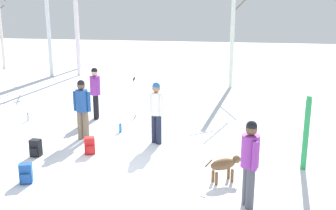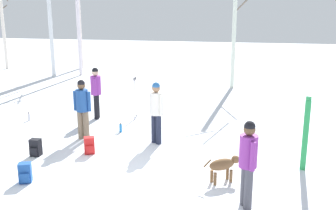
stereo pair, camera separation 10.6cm
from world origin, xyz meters
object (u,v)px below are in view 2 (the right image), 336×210
at_px(person_3, 156,109).
at_px(water_bottle_1, 121,128).
at_px(water_bottle_0, 29,117).
at_px(person_4, 82,106).
at_px(ski_poles_0, 135,97).
at_px(ski_pair_planted_1, 306,134).
at_px(birch_tree_0, 2,18).
at_px(backpack_1, 36,148).
at_px(backpack_2, 25,173).
at_px(birch_tree_2, 78,0).
at_px(birch_tree_4, 235,23).
at_px(person_2, 248,159).
at_px(dog, 223,165).
at_px(person_1, 96,90).
at_px(backpack_0, 89,146).
at_px(birch_tree_3, 77,1).

relative_size(person_3, water_bottle_1, 6.27).
bearing_deg(water_bottle_0, person_4, -29.18).
bearing_deg(person_4, ski_poles_0, 67.27).
bearing_deg(ski_pair_planted_1, ski_poles_0, 145.61).
distance_m(person_4, water_bottle_0, 2.94).
bearing_deg(birch_tree_0, backpack_1, -55.77).
distance_m(person_3, birch_tree_0, 15.39).
relative_size(person_4, backpack_1, 3.90).
distance_m(backpack_2, birch_tree_2, 15.59).
xyz_separation_m(person_4, backpack_2, (-0.18, -2.90, -0.77)).
bearing_deg(birch_tree_4, person_3, -103.63).
bearing_deg(birch_tree_2, person_2, -57.60).
xyz_separation_m(birch_tree_2, birch_tree_4, (8.76, -3.82, -0.96)).
bearing_deg(birch_tree_2, dog, -57.11).
height_order(person_4, water_bottle_0, person_4).
height_order(person_1, person_4, same).
bearing_deg(ski_poles_0, backpack_2, -102.18).
xyz_separation_m(person_3, backpack_0, (-1.53, -1.08, -0.77)).
xyz_separation_m(backpack_2, water_bottle_1, (1.03, 3.66, -0.08)).
height_order(person_2, person_4, same).
xyz_separation_m(water_bottle_0, water_bottle_1, (3.31, -0.61, -0.00)).
relative_size(person_2, birch_tree_2, 0.24).
xyz_separation_m(person_1, person_3, (2.45, -1.99, 0.00)).
bearing_deg(ski_poles_0, birch_tree_4, 61.12).
bearing_deg(person_3, person_1, 140.87).
height_order(person_3, ski_pair_planted_1, ski_pair_planted_1).
bearing_deg(backpack_1, person_3, 27.46).
distance_m(water_bottle_0, birch_tree_2, 11.08).
bearing_deg(birch_tree_4, backpack_0, -111.17).
bearing_deg(water_bottle_0, backpack_2, -61.94).
bearing_deg(ski_poles_0, ski_pair_planted_1, -34.39).
bearing_deg(water_bottle_0, person_2, -32.75).
height_order(person_4, backpack_1, person_4).
height_order(person_3, person_4, same).
bearing_deg(person_2, ski_pair_planted_1, 56.40).
relative_size(dog, ski_poles_0, 0.56).
distance_m(person_2, ski_poles_0, 6.43).
bearing_deg(water_bottle_0, birch_tree_3, 100.40).
relative_size(dog, birch_tree_2, 0.11).
bearing_deg(person_2, backpack_0, 152.34).
distance_m(dog, ski_poles_0, 5.34).
xyz_separation_m(person_3, dog, (1.94, -2.14, -0.59)).
bearing_deg(backpack_2, person_1, 91.96).
xyz_separation_m(water_bottle_0, birch_tree_0, (-6.46, 9.25, 2.73)).
distance_m(dog, ski_pair_planted_1, 2.09).
xyz_separation_m(person_3, birch_tree_2, (-6.89, 11.52, 2.83)).
bearing_deg(ski_poles_0, birch_tree_3, 123.93).
relative_size(person_1, backpack_0, 3.90).
height_order(birch_tree_2, birch_tree_3, birch_tree_3).
bearing_deg(birch_tree_2, person_3, -59.10).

